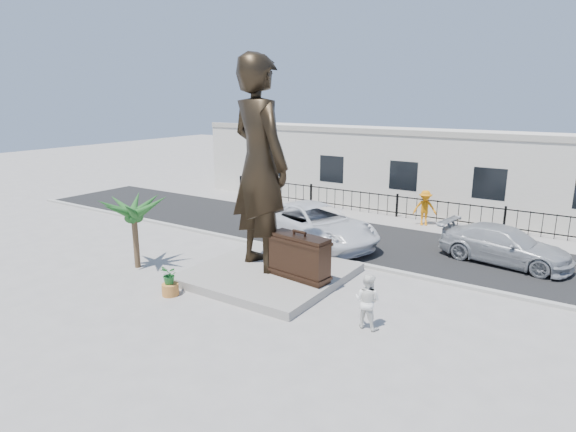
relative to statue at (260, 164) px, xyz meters
name	(u,v)px	position (x,y,z in m)	size (l,w,h in m)	color
ground	(255,294)	(1.05, -1.75, -4.12)	(100.00, 100.00, 0.00)	#9E9991
street	(358,238)	(1.05, 6.25, -4.11)	(40.00, 7.00, 0.01)	black
curb	(322,256)	(1.05, 2.75, -4.06)	(40.00, 0.25, 0.12)	#A5A399
far_sidewalk	(391,220)	(1.05, 10.25, -4.11)	(40.00, 2.50, 0.02)	#9E9991
plinth	(269,274)	(0.55, -0.25, -3.97)	(5.20, 5.20, 0.30)	gray
fence	(397,206)	(1.05, 11.05, -3.52)	(22.00, 0.10, 1.20)	black
building	(424,168)	(1.05, 15.25, -1.92)	(28.00, 7.00, 4.40)	silver
statue	(260,164)	(0.00, 0.00, 0.00)	(2.78, 1.83, 7.63)	black
suitcase	(299,257)	(1.90, -0.33, -3.04)	(2.21, 0.70, 1.56)	black
tourist	(367,301)	(5.17, -1.86, -3.31)	(0.79, 0.61, 1.62)	white
car_white	(315,224)	(-0.23, 4.32, -3.22)	(2.96, 6.41, 1.78)	silver
car_silver	(505,245)	(7.38, 6.25, -3.38)	(2.03, 4.99, 1.45)	#A3A5A8
worker	(425,208)	(2.89, 10.12, -3.19)	(1.17, 0.67, 1.81)	orange
palm_tree	(138,267)	(-4.38, -2.19, -4.12)	(1.80, 1.80, 3.20)	#1B4C1B
planter	(170,289)	(-1.27, -3.39, -3.92)	(0.56, 0.56, 0.40)	#BE7532
shrub	(169,275)	(-1.27, -3.39, -3.39)	(0.58, 0.51, 0.65)	#216829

